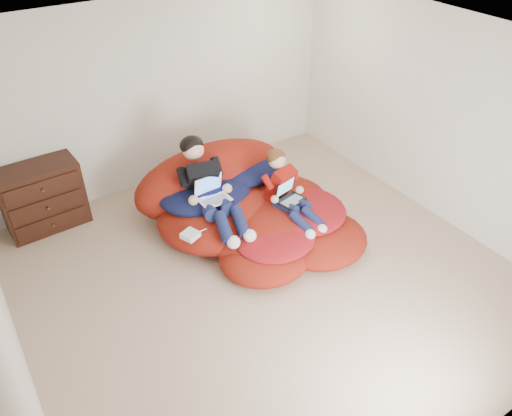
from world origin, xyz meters
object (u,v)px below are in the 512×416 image
at_px(beanbag_pile, 245,206).
at_px(laptop_black, 289,195).
at_px(younger_boy, 287,188).
at_px(laptop_white, 212,193).
at_px(dresser, 42,197).
at_px(older_boy, 207,183).

xyz_separation_m(beanbag_pile, laptop_black, (0.35, -0.42, 0.29)).
height_order(beanbag_pile, younger_boy, younger_boy).
bearing_deg(beanbag_pile, laptop_white, -178.74).
bearing_deg(laptop_black, dresser, 144.01).
relative_size(older_boy, laptop_black, 3.61).
relative_size(older_boy, younger_boy, 1.31).
bearing_deg(beanbag_pile, older_boy, 168.62).
bearing_deg(dresser, laptop_black, -35.99).
bearing_deg(dresser, younger_boy, -35.34).
distance_m(dresser, laptop_white, 2.12).
bearing_deg(laptop_black, laptop_white, 152.84).
distance_m(dresser, laptop_black, 2.99).
relative_size(younger_boy, laptop_white, 2.74).
bearing_deg(younger_boy, older_boy, 149.61).
bearing_deg(older_boy, dresser, 142.42).
distance_m(dresser, beanbag_pile, 2.46).
bearing_deg(older_boy, laptop_black, -32.56).
height_order(beanbag_pile, laptop_black, beanbag_pile).
bearing_deg(laptop_white, dresser, 140.26).
bearing_deg(laptop_white, laptop_black, -27.16).
xyz_separation_m(younger_boy, laptop_black, (-0.00, -0.04, -0.07)).
height_order(beanbag_pile, older_boy, older_boy).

